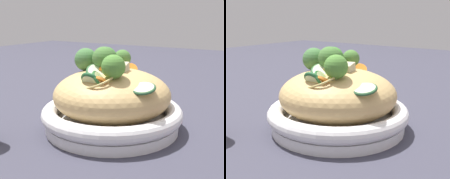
# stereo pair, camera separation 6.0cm
# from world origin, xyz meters

# --- Properties ---
(ground_plane) EXTENTS (3.00, 3.00, 0.00)m
(ground_plane) POSITION_xyz_m (0.00, 0.00, 0.00)
(ground_plane) COLOR #383745
(serving_bowl) EXTENTS (0.28, 0.28, 0.05)m
(serving_bowl) POSITION_xyz_m (0.00, 0.00, 0.03)
(serving_bowl) COLOR white
(serving_bowl) RESTS_ON ground_plane
(noodle_heap) EXTENTS (0.23, 0.23, 0.11)m
(noodle_heap) POSITION_xyz_m (0.00, 0.00, 0.07)
(noodle_heap) COLOR tan
(noodle_heap) RESTS_ON serving_bowl
(broccoli_florets) EXTENTS (0.17, 0.16, 0.07)m
(broccoli_florets) POSITION_xyz_m (-0.01, -0.02, 0.14)
(broccoli_florets) COLOR #97B96C
(broccoli_florets) RESTS_ON serving_bowl
(carrot_coins) EXTENTS (0.18, 0.09, 0.04)m
(carrot_coins) POSITION_xyz_m (-0.02, -0.02, 0.12)
(carrot_coins) COLOR orange
(carrot_coins) RESTS_ON serving_bowl
(zucchini_slices) EXTENTS (0.08, 0.15, 0.04)m
(zucchini_slices) POSITION_xyz_m (0.05, 0.02, 0.11)
(zucchini_slices) COLOR beige
(zucchini_slices) RESTS_ON serving_bowl
(chicken_chunks) EXTENTS (0.04, 0.07, 0.02)m
(chicken_chunks) POSITION_xyz_m (-0.01, -0.00, 0.13)
(chicken_chunks) COLOR #C5BD90
(chicken_chunks) RESTS_ON serving_bowl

